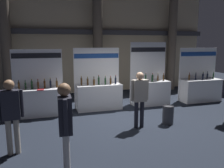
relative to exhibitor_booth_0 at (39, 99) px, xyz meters
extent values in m
plane|color=black|center=(2.83, -1.59, -0.59)|extent=(24.59, 24.59, 0.00)
cube|color=gray|center=(2.83, 3.50, 2.22)|extent=(12.30, 0.25, 5.63)
cube|color=#2D2D33|center=(2.83, 3.20, 2.50)|extent=(12.30, 0.20, 0.24)
cylinder|color=#51473D|center=(-1.34, 2.86, 1.92)|extent=(0.47, 0.47, 5.03)
cylinder|color=#51473D|center=(2.83, 2.86, 1.92)|extent=(0.47, 0.47, 5.03)
cylinder|color=#51473D|center=(6.99, 2.86, 1.92)|extent=(0.47, 0.47, 5.03)
cube|color=white|center=(0.00, -0.05, -0.11)|extent=(1.65, 0.60, 0.97)
cube|color=white|center=(0.00, 0.29, 0.57)|extent=(1.74, 0.04, 2.33)
cube|color=black|center=(0.00, 0.27, 1.52)|extent=(1.69, 0.01, 0.18)
cylinder|color=#472D14|center=(-0.63, -0.04, 0.51)|extent=(0.07, 0.07, 0.26)
cylinder|color=#472D14|center=(-0.63, -0.04, 0.67)|extent=(0.03, 0.03, 0.06)
cylinder|color=black|center=(-0.63, -0.04, 0.71)|extent=(0.03, 0.03, 0.02)
cylinder|color=#19381E|center=(-0.42, 0.02, 0.49)|extent=(0.06, 0.06, 0.22)
cylinder|color=#19381E|center=(-0.42, 0.02, 0.64)|extent=(0.03, 0.03, 0.08)
cylinder|color=black|center=(-0.42, 0.02, 0.69)|extent=(0.03, 0.03, 0.02)
cylinder|color=#19381E|center=(-0.21, 0.02, 0.52)|extent=(0.07, 0.07, 0.27)
cylinder|color=#19381E|center=(-0.21, 0.02, 0.68)|extent=(0.03, 0.03, 0.06)
cylinder|color=gold|center=(-0.21, 0.02, 0.72)|extent=(0.03, 0.03, 0.02)
cylinder|color=#472D14|center=(0.00, -0.04, 0.50)|extent=(0.06, 0.06, 0.24)
cylinder|color=#472D14|center=(0.00, -0.04, 0.66)|extent=(0.03, 0.03, 0.09)
cylinder|color=red|center=(0.00, -0.04, 0.72)|extent=(0.03, 0.03, 0.02)
cylinder|color=#472D14|center=(0.21, -0.01, 0.51)|extent=(0.07, 0.07, 0.26)
cylinder|color=#472D14|center=(0.21, -0.01, 0.68)|extent=(0.03, 0.03, 0.06)
cylinder|color=gold|center=(0.21, -0.01, 0.72)|extent=(0.03, 0.03, 0.02)
cylinder|color=black|center=(0.42, 0.01, 0.51)|extent=(0.06, 0.06, 0.25)
cylinder|color=black|center=(0.42, 0.01, 0.67)|extent=(0.03, 0.03, 0.09)
cylinder|color=gold|center=(0.42, 0.01, 0.73)|extent=(0.03, 0.03, 0.02)
cylinder|color=#472D14|center=(0.64, 0.02, 0.50)|extent=(0.07, 0.07, 0.24)
cylinder|color=#472D14|center=(0.64, 0.02, 0.67)|extent=(0.03, 0.03, 0.09)
cylinder|color=black|center=(0.64, 0.02, 0.72)|extent=(0.03, 0.03, 0.02)
cube|color=maroon|center=(0.08, -0.23, 0.39)|extent=(0.25, 0.33, 0.02)
cube|color=white|center=(2.21, 0.11, -0.10)|extent=(1.73, 0.60, 0.98)
cube|color=white|center=(2.21, 0.45, 0.59)|extent=(1.81, 0.04, 2.37)
cube|color=navy|center=(2.21, 0.42, 1.47)|extent=(1.76, 0.01, 0.18)
cylinder|color=#472D14|center=(1.54, 0.15, 0.53)|extent=(0.06, 0.06, 0.28)
cylinder|color=#472D14|center=(1.54, 0.15, 0.69)|extent=(0.03, 0.03, 0.06)
cylinder|color=gold|center=(1.54, 0.15, 0.73)|extent=(0.03, 0.03, 0.02)
cylinder|color=#472D14|center=(1.78, 0.15, 0.51)|extent=(0.07, 0.07, 0.24)
cylinder|color=#472D14|center=(1.78, 0.15, 0.66)|extent=(0.03, 0.03, 0.06)
cylinder|color=gold|center=(1.78, 0.15, 0.70)|extent=(0.03, 0.03, 0.02)
cylinder|color=#472D14|center=(2.00, 0.02, 0.50)|extent=(0.08, 0.08, 0.23)
cylinder|color=#472D14|center=(2.00, 0.02, 0.66)|extent=(0.03, 0.03, 0.09)
cylinder|color=black|center=(2.00, 0.02, 0.71)|extent=(0.03, 0.03, 0.02)
cylinder|color=#19381E|center=(2.21, 0.13, 0.52)|extent=(0.07, 0.07, 0.28)
cylinder|color=#19381E|center=(2.21, 0.13, 0.70)|extent=(0.03, 0.03, 0.07)
cylinder|color=red|center=(2.21, 0.13, 0.74)|extent=(0.03, 0.03, 0.02)
cylinder|color=#19381E|center=(2.44, 0.03, 0.51)|extent=(0.06, 0.06, 0.25)
cylinder|color=#19381E|center=(2.44, 0.03, 0.68)|extent=(0.03, 0.03, 0.07)
cylinder|color=gold|center=(2.44, 0.03, 0.72)|extent=(0.03, 0.03, 0.02)
cylinder|color=#472D14|center=(2.65, 0.01, 0.51)|extent=(0.07, 0.07, 0.24)
cylinder|color=#472D14|center=(2.65, 0.01, 0.66)|extent=(0.03, 0.03, 0.07)
cylinder|color=red|center=(2.65, 0.01, 0.70)|extent=(0.03, 0.03, 0.02)
cylinder|color=black|center=(2.86, 0.05, 0.51)|extent=(0.07, 0.07, 0.24)
cylinder|color=black|center=(2.86, 0.05, 0.67)|extent=(0.03, 0.03, 0.08)
cylinder|color=red|center=(2.86, 0.05, 0.72)|extent=(0.03, 0.03, 0.02)
cube|color=white|center=(4.42, 0.12, -0.09)|extent=(1.52, 0.60, 1.00)
cube|color=white|center=(4.42, 0.46, 0.70)|extent=(1.59, 0.04, 2.59)
cube|color=black|center=(4.42, 0.44, 1.69)|extent=(1.55, 0.01, 0.18)
cylinder|color=#19381E|center=(3.89, 0.06, 0.53)|extent=(0.07, 0.07, 0.23)
cylinder|color=#19381E|center=(3.89, 0.06, 0.68)|extent=(0.03, 0.03, 0.08)
cylinder|color=red|center=(3.89, 0.06, 0.73)|extent=(0.03, 0.03, 0.02)
cylinder|color=#19381E|center=(4.15, 0.05, 0.55)|extent=(0.06, 0.06, 0.28)
cylinder|color=#19381E|center=(4.15, 0.05, 0.72)|extent=(0.03, 0.03, 0.07)
cylinder|color=red|center=(4.15, 0.05, 0.76)|extent=(0.03, 0.03, 0.02)
cylinder|color=#19381E|center=(4.44, 0.04, 0.54)|extent=(0.07, 0.07, 0.27)
cylinder|color=#19381E|center=(4.44, 0.04, 0.71)|extent=(0.03, 0.03, 0.06)
cylinder|color=red|center=(4.44, 0.04, 0.75)|extent=(0.03, 0.03, 0.02)
cylinder|color=#472D14|center=(4.70, 0.06, 0.53)|extent=(0.06, 0.06, 0.23)
cylinder|color=#472D14|center=(4.70, 0.06, 0.68)|extent=(0.03, 0.03, 0.07)
cylinder|color=gold|center=(4.70, 0.06, 0.72)|extent=(0.03, 0.03, 0.02)
cylinder|color=#472D14|center=(4.97, 0.08, 0.53)|extent=(0.06, 0.06, 0.24)
cylinder|color=#472D14|center=(4.97, 0.08, 0.68)|extent=(0.03, 0.03, 0.06)
cylinder|color=red|center=(4.97, 0.08, 0.72)|extent=(0.03, 0.03, 0.02)
cube|color=white|center=(6.82, 0.01, -0.10)|extent=(1.79, 0.60, 0.98)
cube|color=white|center=(6.82, 0.35, 0.58)|extent=(1.88, 0.04, 2.35)
cube|color=navy|center=(6.82, 0.32, 1.49)|extent=(1.82, 0.01, 0.18)
cylinder|color=#472D14|center=(6.17, 0.02, 0.51)|extent=(0.07, 0.07, 0.24)
cylinder|color=#472D14|center=(6.17, 0.02, 0.66)|extent=(0.03, 0.03, 0.06)
cylinder|color=red|center=(6.17, 0.02, 0.70)|extent=(0.03, 0.03, 0.02)
cylinder|color=black|center=(6.49, 0.00, 0.51)|extent=(0.07, 0.07, 0.23)
cylinder|color=black|center=(6.49, 0.00, 0.66)|extent=(0.03, 0.03, 0.07)
cylinder|color=black|center=(6.49, 0.00, 0.70)|extent=(0.03, 0.03, 0.02)
cylinder|color=black|center=(6.82, -0.05, 0.51)|extent=(0.07, 0.07, 0.25)
cylinder|color=black|center=(6.82, -0.05, 0.68)|extent=(0.03, 0.03, 0.08)
cylinder|color=gold|center=(6.82, -0.05, 0.73)|extent=(0.03, 0.03, 0.02)
cylinder|color=black|center=(7.15, 0.07, 0.51)|extent=(0.07, 0.07, 0.24)
cylinder|color=black|center=(7.15, 0.07, 0.67)|extent=(0.03, 0.03, 0.08)
cylinder|color=black|center=(7.15, 0.07, 0.72)|extent=(0.03, 0.03, 0.02)
cylinder|color=#19381E|center=(7.47, 0.08, 0.51)|extent=(0.06, 0.06, 0.24)
cylinder|color=#19381E|center=(7.47, 0.08, 0.66)|extent=(0.03, 0.03, 0.06)
cylinder|color=black|center=(7.47, 0.08, 0.70)|extent=(0.03, 0.03, 0.02)
cylinder|color=#38383D|center=(3.93, -2.10, -0.30)|extent=(0.35, 0.35, 0.57)
torus|color=black|center=(3.93, -2.10, -0.01)|extent=(0.35, 0.35, 0.02)
cylinder|color=#23232D|center=(5.69, -2.45, 0.50)|extent=(0.08, 0.08, 0.58)
cylinder|color=silver|center=(0.56, -4.15, -0.15)|extent=(0.12, 0.12, 0.88)
cylinder|color=silver|center=(0.57, -3.98, -0.15)|extent=(0.12, 0.12, 0.88)
cube|color=#23232D|center=(0.57, -4.06, 0.64)|extent=(0.26, 0.40, 0.70)
sphere|color=#8C6647|center=(0.57, -4.06, 1.11)|extent=(0.24, 0.24, 0.24)
cylinder|color=#23232D|center=(0.56, -4.30, 0.65)|extent=(0.08, 0.08, 0.66)
cylinder|color=#23232D|center=(0.57, -3.82, 0.65)|extent=(0.08, 0.08, 0.66)
cylinder|color=#23232D|center=(3.01, -2.13, -0.18)|extent=(0.12, 0.12, 0.82)
cylinder|color=#23232D|center=(2.83, -2.12, -0.18)|extent=(0.12, 0.12, 0.82)
cube|color=#ADA393|center=(2.92, -2.13, 0.56)|extent=(0.41, 0.22, 0.65)
sphere|color=tan|center=(2.92, -2.13, 1.00)|extent=(0.23, 0.23, 0.23)
cylinder|color=#ADA393|center=(3.17, -2.13, 0.57)|extent=(0.08, 0.08, 0.62)
cylinder|color=#ADA393|center=(2.67, -2.12, 0.57)|extent=(0.08, 0.08, 0.62)
cylinder|color=#ADA393|center=(-0.44, -2.83, -0.17)|extent=(0.12, 0.12, 0.84)
cylinder|color=#ADA393|center=(-0.61, -2.84, -0.17)|extent=(0.12, 0.12, 0.84)
cube|color=#23232D|center=(-0.53, -2.84, 0.59)|extent=(0.40, 0.26, 0.67)
sphere|color=#8C6647|center=(-0.53, -2.84, 1.04)|extent=(0.23, 0.23, 0.23)
cylinder|color=#23232D|center=(-0.29, -2.82, 0.60)|extent=(0.08, 0.08, 0.63)
camera|label=1|loc=(0.25, -8.13, 1.93)|focal=35.94mm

